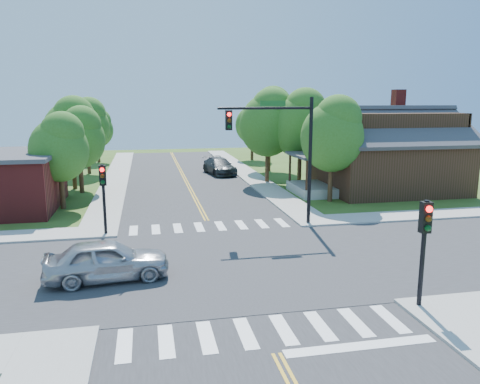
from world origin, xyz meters
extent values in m
plane|color=#38541A|center=(0.00, 0.00, 0.00)|extent=(100.00, 100.00, 0.00)
cube|color=#2D2D30|center=(0.00, 0.00, 0.02)|extent=(10.00, 90.00, 0.04)
cube|color=#2D2D30|center=(0.00, 0.00, 0.03)|extent=(90.00, 10.00, 0.04)
cube|color=#2D2D30|center=(0.00, 0.00, 0.00)|extent=(10.20, 10.20, 0.06)
cube|color=#9E9B93|center=(6.10, 25.00, 0.07)|extent=(2.20, 40.00, 0.14)
cube|color=#9E9B93|center=(-6.10, 25.00, 0.07)|extent=(2.20, 40.00, 0.14)
cube|color=white|center=(-4.20, 6.20, 0.05)|extent=(0.45, 2.00, 0.01)
cube|color=white|center=(-3.00, 6.20, 0.05)|extent=(0.45, 2.00, 0.01)
cube|color=white|center=(-1.80, 6.20, 0.05)|extent=(0.45, 2.00, 0.01)
cube|color=white|center=(-0.60, 6.20, 0.05)|extent=(0.45, 2.00, 0.01)
cube|color=white|center=(0.60, 6.20, 0.05)|extent=(0.45, 2.00, 0.01)
cube|color=white|center=(1.80, 6.20, 0.05)|extent=(0.45, 2.00, 0.01)
cube|color=white|center=(3.00, 6.20, 0.05)|extent=(0.45, 2.00, 0.01)
cube|color=white|center=(4.20, 6.20, 0.05)|extent=(0.45, 2.00, 0.01)
cube|color=white|center=(-4.20, -6.20, 0.05)|extent=(0.45, 2.00, 0.01)
cube|color=white|center=(-3.00, -6.20, 0.05)|extent=(0.45, 2.00, 0.01)
cube|color=white|center=(-1.80, -6.20, 0.05)|extent=(0.45, 2.00, 0.01)
cube|color=white|center=(-0.60, -6.20, 0.05)|extent=(0.45, 2.00, 0.01)
cube|color=white|center=(0.60, -6.20, 0.05)|extent=(0.45, 2.00, 0.01)
cube|color=white|center=(1.80, -6.20, 0.05)|extent=(0.45, 2.00, 0.01)
cube|color=white|center=(3.00, -6.20, 0.05)|extent=(0.45, 2.00, 0.01)
cube|color=white|center=(4.20, -6.20, 0.05)|extent=(0.45, 2.00, 0.01)
cube|color=gold|center=(-0.10, 26.25, 0.05)|extent=(0.10, 37.50, 0.01)
cube|color=gold|center=(0.10, 26.25, 0.05)|extent=(0.10, 37.50, 0.01)
cube|color=white|center=(2.50, -7.60, 0.00)|extent=(4.60, 0.45, 0.09)
cylinder|color=black|center=(5.60, 5.60, 3.60)|extent=(0.20, 0.20, 7.20)
cylinder|color=black|center=(3.00, 5.60, 6.60)|extent=(5.20, 0.14, 0.14)
cube|color=#19591E|center=(3.40, 5.55, 6.85)|extent=(1.40, 0.04, 0.30)
cube|color=black|center=(1.00, 5.60, 5.98)|extent=(0.34, 0.28, 1.05)
sphere|color=#FF0C0C|center=(1.00, 5.43, 6.29)|extent=(0.22, 0.22, 0.22)
sphere|color=#3F2605|center=(1.00, 5.43, 5.97)|extent=(0.22, 0.22, 0.22)
sphere|color=#05330F|center=(1.00, 5.43, 5.65)|extent=(0.22, 0.22, 0.22)
cylinder|color=black|center=(5.60, -5.60, 1.90)|extent=(0.16, 0.16, 3.80)
cube|color=black|center=(5.60, -5.60, 3.23)|extent=(0.34, 0.28, 1.05)
sphere|color=#FF0C0C|center=(5.60, -5.77, 3.54)|extent=(0.22, 0.22, 0.22)
sphere|color=#3F2605|center=(5.60, -5.77, 3.22)|extent=(0.22, 0.22, 0.22)
sphere|color=#05330F|center=(5.60, -5.77, 2.90)|extent=(0.22, 0.22, 0.22)
cylinder|color=black|center=(-5.60, 5.60, 1.90)|extent=(0.16, 0.16, 3.80)
cube|color=black|center=(-5.60, 5.60, 3.23)|extent=(0.34, 0.28, 1.05)
sphere|color=#FF0C0C|center=(-5.60, 5.43, 3.54)|extent=(0.22, 0.22, 0.22)
sphere|color=#3F2605|center=(-5.60, 5.43, 3.22)|extent=(0.22, 0.22, 0.22)
sphere|color=#05330F|center=(-5.60, 5.43, 2.90)|extent=(0.22, 0.22, 0.22)
cube|color=black|center=(15.20, 14.20, 2.00)|extent=(10.00, 8.00, 4.00)
cube|color=#9E9B93|center=(8.90, 14.20, 0.35)|extent=(2.60, 4.50, 0.70)
cylinder|color=black|center=(7.80, 12.20, 1.60)|extent=(0.18, 0.18, 2.50)
cylinder|color=black|center=(7.80, 16.20, 1.60)|extent=(0.18, 0.18, 2.50)
cube|color=#38383D|center=(8.90, 14.20, 2.95)|extent=(2.80, 4.80, 0.18)
cube|color=maroon|center=(17.70, 17.70, 3.55)|extent=(0.90, 0.90, 7.11)
cylinder|color=#382314|center=(9.25, 11.35, 1.38)|extent=(0.34, 0.34, 2.77)
ellipsoid|color=#335F1C|center=(9.25, 11.35, 4.51)|extent=(4.37, 4.15, 4.80)
sphere|color=#335F1C|center=(9.55, 11.15, 5.82)|extent=(3.20, 3.20, 3.20)
cylinder|color=#382314|center=(9.22, 18.05, 1.50)|extent=(0.34, 0.34, 3.00)
ellipsoid|color=#335F1C|center=(9.22, 18.05, 4.90)|extent=(4.74, 4.51, 5.22)
sphere|color=#335F1C|center=(9.52, 17.85, 6.32)|extent=(3.48, 3.48, 3.48)
cylinder|color=#382314|center=(8.74, 26.19, 1.57)|extent=(0.34, 0.34, 3.14)
ellipsoid|color=#335F1C|center=(8.74, 26.19, 5.12)|extent=(4.96, 4.71, 5.45)
sphere|color=#335F1C|center=(9.04, 25.99, 6.61)|extent=(3.63, 3.63, 3.63)
cylinder|color=#382314|center=(9.09, 35.36, 1.26)|extent=(0.34, 0.34, 2.53)
ellipsoid|color=#335F1C|center=(9.09, 35.36, 4.13)|extent=(3.99, 3.79, 4.39)
sphere|color=#335F1C|center=(9.39, 35.16, 5.33)|extent=(2.93, 2.93, 2.93)
cylinder|color=#382314|center=(-8.85, 12.69, 1.18)|extent=(0.34, 0.34, 2.37)
ellipsoid|color=#335F1C|center=(-8.85, 12.69, 3.86)|extent=(3.74, 3.55, 4.11)
sphere|color=#335F1C|center=(-8.55, 12.49, 4.98)|extent=(2.74, 2.74, 2.74)
cylinder|color=#382314|center=(-9.08, 19.93, 1.38)|extent=(0.34, 0.34, 2.76)
ellipsoid|color=#335F1C|center=(-9.08, 19.93, 4.51)|extent=(4.36, 4.14, 4.80)
sphere|color=#335F1C|center=(-8.78, 19.73, 5.81)|extent=(3.20, 3.20, 3.20)
cylinder|color=#382314|center=(-8.83, 27.87, 1.37)|extent=(0.34, 0.34, 2.74)
ellipsoid|color=#335F1C|center=(-8.83, 27.87, 4.47)|extent=(4.33, 4.11, 4.76)
sphere|color=#335F1C|center=(-8.53, 27.67, 5.77)|extent=(3.17, 3.17, 3.17)
cylinder|color=#382314|center=(-8.71, 36.54, 1.13)|extent=(0.34, 0.34, 2.27)
ellipsoid|color=#335F1C|center=(-8.71, 36.54, 3.70)|extent=(3.58, 3.40, 3.94)
sphere|color=#335F1C|center=(-8.41, 36.34, 4.78)|extent=(2.63, 2.63, 2.63)
cylinder|color=#382314|center=(6.78, 19.43, 1.51)|extent=(0.34, 0.34, 3.02)
ellipsoid|color=#335F1C|center=(6.78, 19.43, 4.92)|extent=(4.76, 4.53, 5.24)
sphere|color=#335F1C|center=(7.08, 19.23, 6.35)|extent=(3.49, 3.49, 3.49)
cylinder|color=#382314|center=(-8.32, 18.10, 1.24)|extent=(0.34, 0.34, 2.48)
ellipsoid|color=#335F1C|center=(-8.32, 18.10, 4.05)|extent=(3.92, 3.72, 4.31)
sphere|color=#335F1C|center=(-8.02, 17.90, 5.23)|extent=(2.87, 2.87, 2.87)
imported|color=#B0B2B7|center=(-5.04, -0.87, 0.82)|extent=(2.82, 5.16, 1.63)
imported|color=#2D3032|center=(3.50, 24.94, 0.77)|extent=(3.92, 6.03, 1.54)
camera|label=1|loc=(-3.37, -19.05, 7.02)|focal=35.00mm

